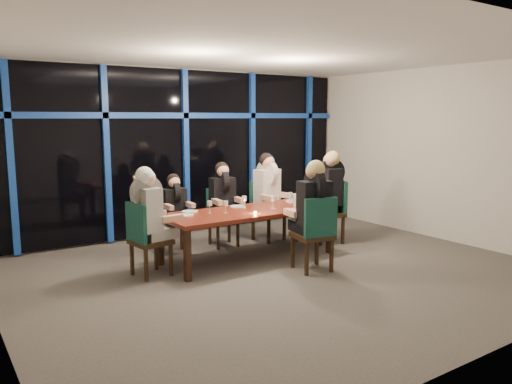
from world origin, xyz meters
TOP-DOWN VIEW (x-y plane):
  - room at (0.00, 0.00)m, footprint 7.04×7.00m
  - window_wall at (0.01, 2.93)m, footprint 6.86×0.43m
  - dining_table at (0.00, 0.80)m, footprint 2.60×1.00m
  - chair_far_left at (-0.77, 1.79)m, footprint 0.42×0.42m
  - chair_far_mid at (0.09, 1.76)m, footprint 0.49×0.49m
  - chair_far_right at (0.91, 1.67)m, footprint 0.55×0.55m
  - chair_end_left at (-1.63, 0.84)m, footprint 0.53×0.53m
  - chair_end_right at (1.77, 0.87)m, footprint 0.63×0.63m
  - chair_near_mid at (0.41, -0.26)m, footprint 0.57×0.57m
  - diner_far_left at (-0.77, 1.72)m, footprint 0.44×0.54m
  - diner_far_mid at (0.08, 1.68)m, footprint 0.51×0.62m
  - diner_far_right at (0.93, 1.58)m, footprint 0.56×0.68m
  - diner_end_left at (-1.54, 0.85)m, footprint 0.66×0.54m
  - diner_end_right at (1.69, 0.90)m, footprint 0.73×0.65m
  - diner_near_mid at (0.43, -0.17)m, footprint 0.57×0.70m
  - plate_far_left at (-0.80, 1.16)m, footprint 0.24×0.24m
  - plate_far_mid at (0.01, 1.12)m, footprint 0.24×0.24m
  - plate_far_right at (1.02, 1.03)m, footprint 0.24×0.24m
  - plate_end_left at (-0.98, 0.94)m, footprint 0.24×0.24m
  - plate_end_right at (1.16, 1.09)m, footprint 0.24×0.24m
  - plate_near_mid at (0.53, 0.38)m, footprint 0.24×0.24m
  - wine_bottle at (1.10, 0.64)m, footprint 0.08×0.08m
  - water_pitcher at (0.75, 0.58)m, footprint 0.13×0.12m
  - tea_light at (-0.07, 0.52)m, footprint 0.05×0.05m
  - wine_glass_a at (-0.40, 0.80)m, footprint 0.07×0.07m
  - wine_glass_b at (0.04, 0.98)m, footprint 0.07×0.07m
  - wine_glass_c at (0.38, 0.69)m, footprint 0.08×0.08m
  - wine_glass_d at (-0.60, 0.91)m, footprint 0.07×0.07m
  - wine_glass_e at (0.90, 0.94)m, footprint 0.07×0.07m

SIDE VIEW (x-z plane):
  - chair_far_left at x=-0.77m, z-range 0.05..0.91m
  - chair_far_mid at x=0.09m, z-range 0.06..1.01m
  - chair_end_left at x=-1.63m, z-range 0.06..1.07m
  - chair_far_right at x=0.91m, z-range 0.06..1.10m
  - chair_near_mid at x=0.41m, z-range 0.06..1.12m
  - chair_end_right at x=1.77m, z-range 0.06..1.13m
  - dining_table at x=0.00m, z-range 0.31..1.06m
  - plate_far_left at x=-0.80m, z-range 0.75..0.76m
  - plate_far_mid at x=0.01m, z-range 0.75..0.76m
  - plate_far_right at x=1.02m, z-range 0.75..0.76m
  - plate_end_left at x=-0.98m, z-range 0.75..0.76m
  - plate_end_right at x=1.16m, z-range 0.75..0.76m
  - plate_near_mid at x=0.53m, z-range 0.75..0.76m
  - tea_light at x=-0.07m, z-range 0.75..0.78m
  - diner_far_left at x=-0.77m, z-range 0.40..1.24m
  - water_pitcher at x=0.75m, z-range 0.75..0.96m
  - wine_glass_a at x=-0.40m, z-range 0.79..0.97m
  - wine_glass_e at x=0.90m, z-range 0.79..0.97m
  - wine_glass_d at x=-0.60m, z-range 0.79..0.97m
  - wine_bottle at x=1.10m, z-range 0.71..1.06m
  - wine_glass_b at x=0.04m, z-range 0.79..0.98m
  - wine_glass_c at x=0.38m, z-range 0.79..0.99m
  - diner_far_mid at x=0.08m, z-range 0.45..1.38m
  - diner_end_left at x=-1.54m, z-range 0.47..1.46m
  - diner_far_right at x=0.93m, z-range 0.48..1.50m
  - diner_near_mid at x=0.43m, z-range 0.49..1.53m
  - diner_end_right at x=1.69m, z-range 0.50..1.54m
  - window_wall at x=0.01m, z-range 0.08..3.02m
  - room at x=0.00m, z-range 0.51..3.53m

